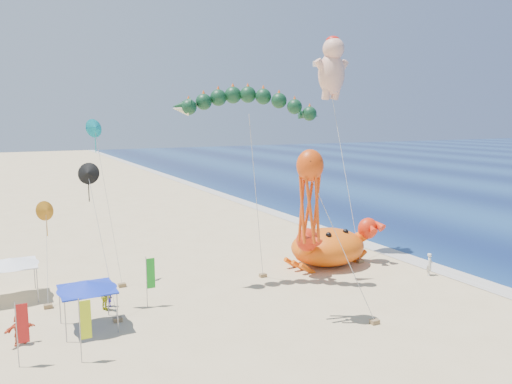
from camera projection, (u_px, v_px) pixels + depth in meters
ground at (295, 287)px, 34.39m from camera, size 320.00×320.00×0.00m
foam_strip at (423, 264)px, 39.83m from camera, size 320.00×320.00×0.00m
crab_inflatable at (329, 246)px, 39.28m from camera, size 8.22×5.85×3.60m
dragon_kite at (247, 107)px, 33.23m from camera, size 9.73×4.71×13.32m
cherub_kite at (332, 66)px, 41.44m from camera, size 2.35×5.44×18.24m
octopus_kite at (310, 189)px, 27.79m from camera, size 4.02×3.21×9.84m
canopy_blue at (87, 286)px, 27.33m from camera, size 3.18×3.18×2.71m
canopy_white at (10, 262)px, 31.81m from camera, size 3.40×3.40×2.71m
feather_flags at (59, 306)px, 25.52m from camera, size 10.74×5.63×3.20m
beachgoers at (88, 301)px, 29.36m from camera, size 30.64×7.97×1.81m
small_kites at (79, 183)px, 31.96m from camera, size 4.92×8.74×11.53m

